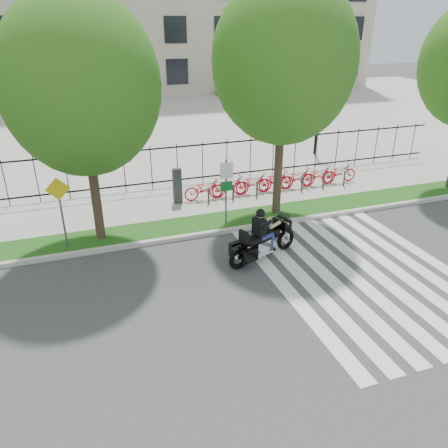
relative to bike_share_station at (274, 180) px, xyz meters
name	(u,v)px	position (x,y,z in m)	size (l,w,h in m)	color
ground	(215,303)	(-5.13, -7.20, -0.63)	(120.00, 120.00, 0.00)	#37373A
curb	(180,238)	(-5.13, -3.10, -0.56)	(60.00, 0.20, 0.15)	#B4B0A9
grass_verge	(174,228)	(-5.13, -2.25, -0.56)	(60.00, 1.50, 0.15)	#174F13
sidewalk	(161,204)	(-5.13, 0.25, -0.56)	(60.00, 3.50, 0.15)	gray
plaza	(114,122)	(-5.13, 17.80, -0.58)	(80.00, 34.00, 0.10)	gray
crosswalk_stripes	(362,273)	(-0.30, -7.20, -0.63)	(5.70, 8.00, 0.01)	silver
iron_fence	(151,168)	(-5.13, 2.00, 0.52)	(30.00, 0.06, 2.00)	black
lamp_post_right	(319,99)	(4.87, 4.80, 2.57)	(1.06, 0.70, 4.25)	black
street_tree_1	(81,85)	(-7.79, -2.25, 4.72)	(4.92, 4.92, 8.04)	#31241B
street_tree_2	(284,61)	(-0.93, -2.25, 5.23)	(5.08, 5.08, 8.65)	#31241B
bike_share_station	(274,180)	(0.00, 0.00, 0.00)	(8.89, 0.86, 1.50)	#2D2D33
sign_pole_regulatory	(226,184)	(-3.19, -2.62, 1.11)	(0.50, 0.09, 2.50)	#59595B
sign_pole_warning	(60,203)	(-8.94, -2.62, 1.11)	(0.78, 0.09, 2.49)	#59595B
motorcycle_rider	(263,239)	(-2.86, -5.30, 0.09)	(2.73, 1.36, 2.19)	black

